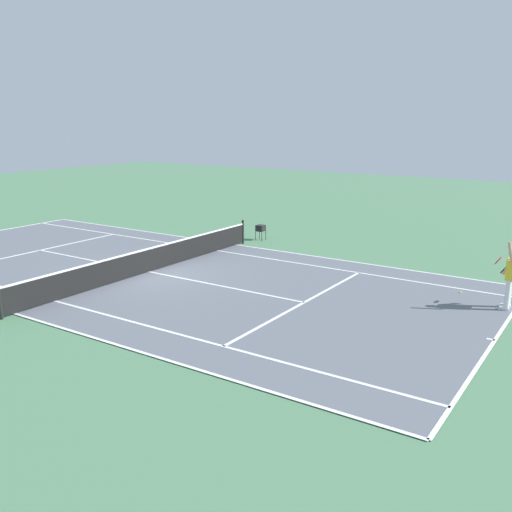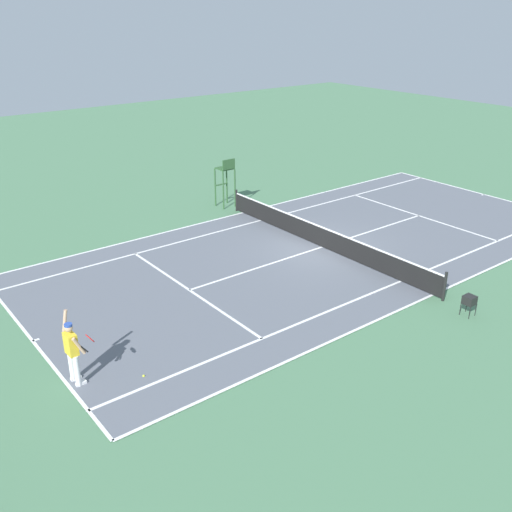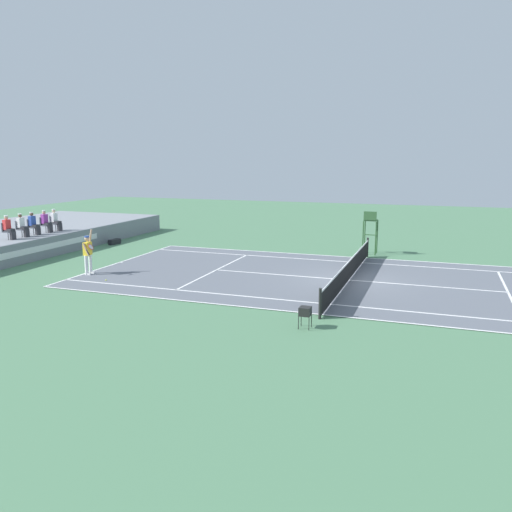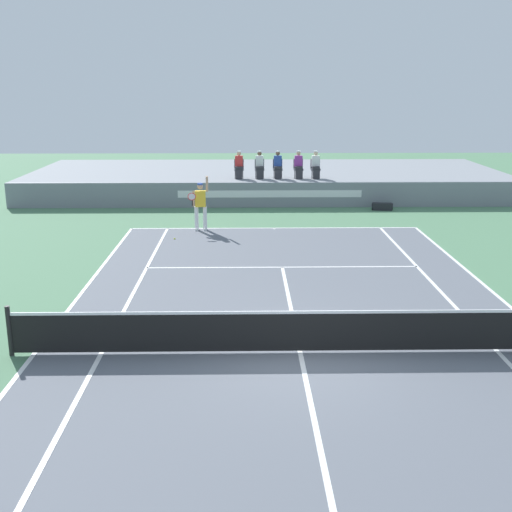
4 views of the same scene
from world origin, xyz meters
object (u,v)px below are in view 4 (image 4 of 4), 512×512
(spectator_seated_0, at_px, (239,165))
(tennis_player, at_px, (200,205))
(tennis_ball, at_px, (175,239))
(spectator_seated_1, at_px, (260,165))
(spectator_seated_4, at_px, (316,165))
(equipment_bag, at_px, (382,207))
(spectator_seated_2, at_px, (278,165))
(spectator_seated_3, at_px, (299,165))

(spectator_seated_0, xyz_separation_m, tennis_player, (-1.42, -6.01, -0.75))
(tennis_ball, bearing_deg, spectator_seated_1, 66.85)
(spectator_seated_0, relative_size, tennis_player, 0.61)
(spectator_seated_1, distance_m, tennis_player, 6.51)
(spectator_seated_4, bearing_deg, equipment_bag, -36.86)
(spectator_seated_0, height_order, spectator_seated_4, same)
(spectator_seated_0, distance_m, spectator_seated_4, 3.58)
(spectator_seated_0, relative_size, tennis_ball, 18.60)
(spectator_seated_2, relative_size, tennis_ball, 18.60)
(spectator_seated_1, relative_size, tennis_player, 0.61)
(spectator_seated_2, bearing_deg, spectator_seated_0, 180.00)
(spectator_seated_1, height_order, spectator_seated_2, same)
(spectator_seated_2, height_order, spectator_seated_3, same)
(equipment_bag, bearing_deg, spectator_seated_0, 161.91)
(tennis_ball, bearing_deg, equipment_bag, 32.41)
(spectator_seated_0, height_order, tennis_ball, spectator_seated_0)
(tennis_player, bearing_deg, spectator_seated_0, 76.72)
(spectator_seated_2, xyz_separation_m, tennis_ball, (-4.07, -7.54, -1.71))
(spectator_seated_2, xyz_separation_m, tennis_player, (-3.23, -6.01, -0.75))
(spectator_seated_0, xyz_separation_m, spectator_seated_3, (2.78, 0.00, 0.00))
(tennis_ball, bearing_deg, spectator_seated_0, 73.29)
(spectator_seated_3, bearing_deg, spectator_seated_1, 180.00)
(spectator_seated_0, relative_size, spectator_seated_3, 1.00)
(spectator_seated_1, xyz_separation_m, tennis_ball, (-3.22, -7.54, -1.71))
(spectator_seated_2, relative_size, spectator_seated_3, 1.00)
(spectator_seated_0, bearing_deg, spectator_seated_1, 0.00)
(spectator_seated_4, height_order, equipment_bag, spectator_seated_4)
(spectator_seated_0, bearing_deg, equipment_bag, -18.09)
(spectator_seated_1, bearing_deg, tennis_player, -111.58)
(spectator_seated_1, bearing_deg, equipment_bag, -21.05)
(spectator_seated_1, bearing_deg, spectator_seated_4, 0.00)
(spectator_seated_1, xyz_separation_m, spectator_seated_3, (1.82, 0.00, 0.00))
(tennis_player, height_order, equipment_bag, tennis_player)
(spectator_seated_1, height_order, tennis_ball, spectator_seated_1)
(tennis_ball, bearing_deg, spectator_seated_4, 52.22)
(spectator_seated_4, relative_size, tennis_ball, 18.60)
(tennis_player, height_order, tennis_ball, tennis_player)
(spectator_seated_4, bearing_deg, tennis_player, -129.74)
(spectator_seated_3, height_order, tennis_player, spectator_seated_3)
(spectator_seated_3, xyz_separation_m, equipment_bag, (3.57, -2.07, -1.58))
(spectator_seated_0, distance_m, tennis_ball, 8.05)
(spectator_seated_4, relative_size, tennis_player, 0.61)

